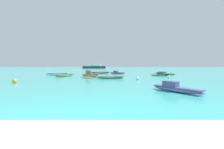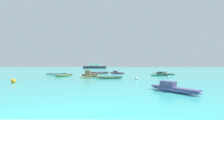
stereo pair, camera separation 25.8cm
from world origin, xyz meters
name	(u,v)px [view 2 (the right image)]	position (x,y,z in m)	size (l,w,h in m)	color
ground_plane	(32,141)	(0.00, 0.00, 0.00)	(240.00, 240.00, 0.00)	#38ADA8
moored_boat_0	(100,73)	(-0.74, 25.26, 0.23)	(4.00, 2.12, 0.41)	gray
moored_boat_1	(90,75)	(-1.42, 17.68, 0.32)	(2.54, 4.21, 0.97)	tan
moored_boat_2	(110,77)	(1.45, 15.50, 0.17)	(3.49, 1.13, 0.29)	#79A77F
moored_boat_3	(64,75)	(-5.45, 18.84, 0.18)	(2.09, 3.52, 0.31)	olive
moored_boat_4	(57,74)	(-7.53, 21.73, 0.20)	(3.54, 1.70, 0.35)	#99C0CF
moored_boat_5	(162,73)	(10.78, 24.23, 0.24)	(3.12, 3.41, 0.43)	#C03BBB
moored_boat_6	(173,88)	(5.72, 6.27, 0.24)	(2.51, 3.14, 0.67)	#7774C6
moored_boat_7	(117,73)	(2.63, 25.56, 0.21)	(3.05, 1.79, 0.59)	#A3688B
moored_boat_8	(163,74)	(10.13, 21.46, 0.20)	(4.78, 4.47, 0.60)	#24926B
mooring_buoy_0	(168,77)	(8.99, 16.05, 0.17)	(0.34, 0.34, 0.34)	white
mooring_buoy_1	(13,81)	(-7.73, 10.90, 0.21)	(0.42, 0.42, 0.42)	orange
mooring_buoy_2	(137,78)	(4.57, 13.93, 0.19)	(0.37, 0.37, 0.37)	white
distant_ferry	(95,66)	(-6.84, 67.48, 0.96)	(10.68, 2.35, 2.35)	#2D333D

